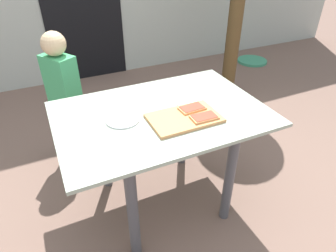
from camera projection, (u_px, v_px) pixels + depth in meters
ground_plane at (163, 199)px, 2.08m from camera, size 16.00×16.00×0.00m
dining_table at (162, 131)px, 1.76m from camera, size 1.19×0.82×0.71m
cutting_board at (184, 118)px, 1.62m from camera, size 0.39×0.25×0.02m
pizza_slice_near_right at (204, 117)px, 1.59m from camera, size 0.15×0.09×0.01m
pizza_slice_far_right at (192, 108)px, 1.67m from camera, size 0.15×0.09×0.01m
plate_white_right at (192, 103)px, 1.77m from camera, size 0.19×0.19×0.01m
plate_white_left at (123, 119)px, 1.61m from camera, size 0.19×0.19×0.01m
child_left at (64, 92)px, 2.16m from camera, size 0.24×0.28×1.03m
garden_hose_coil at (252, 61)px, 4.24m from camera, size 0.41×0.41×0.03m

